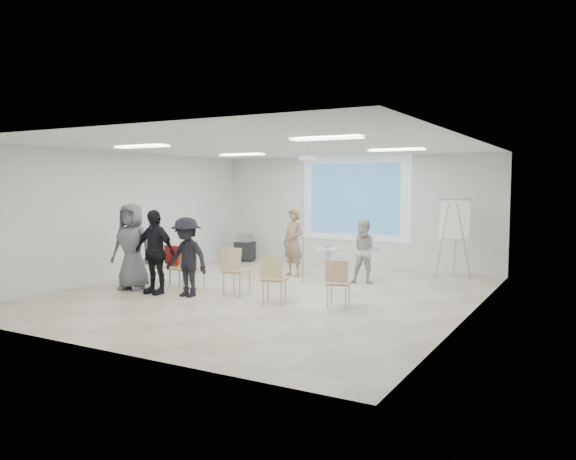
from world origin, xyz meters
The scene contains 30 objects.
floor centered at (0.00, 0.00, -0.05)m, with size 8.00×9.00×0.10m, color beige.
ceiling centered at (0.00, 0.00, 3.05)m, with size 8.00×9.00×0.10m, color white.
wall_back centered at (0.00, 4.55, 1.50)m, with size 8.00×0.10×3.00m, color silver.
wall_left centered at (-4.05, 0.00, 1.50)m, with size 0.10×9.00×3.00m, color silver.
wall_right centered at (4.05, 0.00, 1.50)m, with size 0.10×9.00×3.00m, color silver.
projection_halo centered at (0.00, 4.49, 1.85)m, with size 3.20×0.01×2.30m, color silver.
projection_image centered at (0.00, 4.47, 1.85)m, with size 2.60×0.01×1.90m, color teal.
pedestal_table centered at (0.31, 2.18, 0.42)m, with size 0.79×0.79×0.76m.
player_left centered at (-0.62, 2.18, 0.94)m, with size 0.69×0.46×1.88m, color #9E7E60.
player_right centered at (1.30, 2.01, 0.81)m, with size 0.78×0.62×1.62m, color silver.
controller_left centered at (-0.44, 2.43, 1.24)m, with size 0.04×0.11×0.04m, color silver.
controller_right centered at (1.12, 2.26, 1.09)m, with size 0.04×0.11×0.04m, color silver.
chair_far_left centered at (-2.63, -0.39, 0.48)m, with size 0.41×0.44×0.81m.
chair_left_mid centered at (-2.14, -0.35, 0.48)m, with size 0.42×0.45×0.81m.
chair_left_inner centered at (-1.60, -0.55, 0.49)m, with size 0.47×0.49×0.82m.
chair_center centered at (-0.43, -0.61, 0.59)m, with size 0.49×0.52×1.00m.
chair_right_inner centered at (0.63, -0.87, 0.54)m, with size 0.53×0.56×0.92m.
chair_right_far centered at (1.80, -0.57, 0.52)m, with size 0.50×0.52×0.88m.
red_jacket centered at (-2.13, -0.50, 0.72)m, with size 0.41×0.09×0.40m, color #A91C14.
laptop centered at (-1.58, -0.46, 0.44)m, with size 0.30×0.22×0.02m, color black.
audience_left centered at (-2.03, -1.16, 0.99)m, with size 1.15×0.69×1.98m, color black.
audience_mid centered at (-1.25, -1.09, 0.90)m, with size 1.16×0.63×1.80m, color black.
audience_outer centered at (-2.77, -1.05, 1.03)m, with size 1.00×0.66×2.05m, color slate.
flipchart_easel centered at (2.89, 3.67, 1.43)m, with size 0.84×0.63×1.94m.
av_cart centered at (-3.16, 3.86, 0.36)m, with size 0.61×0.52×0.79m.
ceiling_projector centered at (0.10, 1.49, 2.69)m, with size 0.30×0.25×3.00m.
fluor_panel_nw centered at (-2.00, 2.00, 2.97)m, with size 1.20×0.30×0.02m, color white.
fluor_panel_ne centered at (2.00, 2.00, 2.97)m, with size 1.20×0.30×0.02m, color white.
fluor_panel_sw centered at (-2.00, -1.50, 2.97)m, with size 1.20×0.30×0.02m, color white.
fluor_panel_se centered at (2.00, -1.50, 2.97)m, with size 1.20×0.30×0.02m, color white.
Camera 1 is at (5.92, -9.75, 2.24)m, focal length 35.00 mm.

